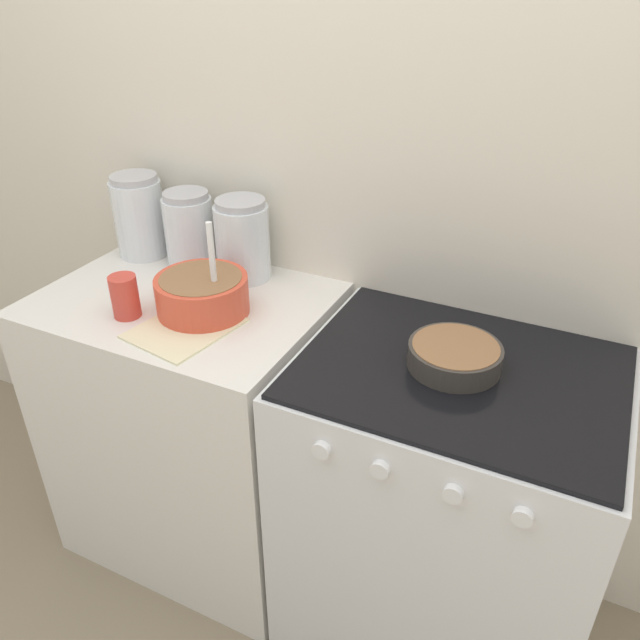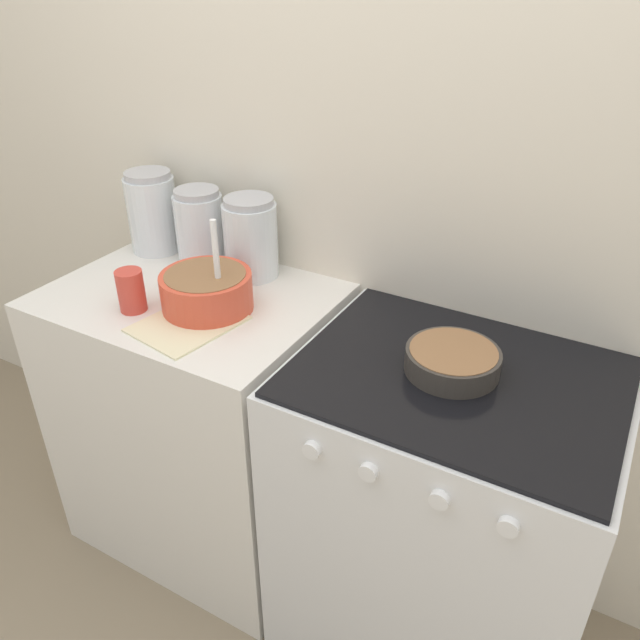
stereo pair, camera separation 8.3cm
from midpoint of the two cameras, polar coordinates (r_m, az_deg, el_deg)
wall_back at (r=1.72m, az=5.80°, el=12.14°), size 4.58×0.05×2.40m
countertop_cabinet at (r=2.03m, az=-9.50°, el=-9.09°), size 0.79×0.59×0.91m
stove at (r=1.76m, az=12.17°, el=-17.12°), size 0.76×0.61×0.91m
mixing_bowl at (r=1.67m, az=-8.92°, el=2.78°), size 0.24×0.24×0.26m
baking_pan at (r=1.46m, az=13.64°, el=-3.61°), size 0.22×0.22×0.06m
storage_jar_left at (r=2.05m, az=-13.86°, el=9.11°), size 0.16×0.16×0.26m
storage_jar_middle at (r=1.93m, az=-9.67°, el=7.97°), size 0.15×0.15×0.23m
storage_jar_right at (r=1.83m, az=-5.02°, el=7.03°), size 0.16×0.16×0.24m
tin_can at (r=1.71m, az=-15.56°, el=2.57°), size 0.07×0.07×0.11m
recipe_page at (r=1.63m, az=-10.56°, el=-0.38°), size 0.25×0.29×0.01m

